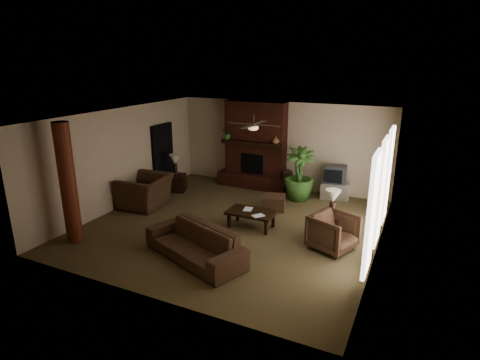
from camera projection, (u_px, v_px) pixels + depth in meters
The scene contains 23 objects.
room_shell at pixel (233, 173), 9.68m from camera, with size 7.00×7.00×7.00m.
fireplace at pixel (255, 152), 12.86m from camera, with size 2.40×0.70×2.80m.
windows at pixel (381, 192), 8.45m from camera, with size 0.08×3.65×2.35m.
log_column at pixel (68, 184), 8.83m from camera, with size 0.36×0.36×2.80m, color maroon.
doorway at pixel (163, 156), 12.75m from camera, with size 0.10×1.00×2.10m, color black.
ceiling_fan at pixel (253, 126), 9.44m from camera, with size 1.35×1.35×0.37m.
sofa at pixel (195, 238), 8.29m from camera, with size 2.40×0.70×0.94m, color #432C1C.
armchair_left at pixel (145, 186), 11.22m from camera, with size 1.37×0.89×1.20m, color #432C1C.
armchair_right at pixel (333, 230), 8.70m from camera, with size 0.88×0.83×0.91m, color #432C1C.
coffee_table at pixel (251, 213), 9.86m from camera, with size 1.20×0.70×0.43m.
ottoman at pixel (274, 202), 11.10m from camera, with size 0.60×0.60×0.40m, color #432C1C.
tv_stand at pixel (334, 190), 11.97m from camera, with size 0.85×0.50×0.50m, color #B9B9BB.
tv at pixel (335, 174), 11.82m from camera, with size 0.72×0.61×0.52m.
floor_vase at pixel (287, 179), 12.45m from camera, with size 0.34×0.34×0.77m.
floor_plant at pixel (299, 185), 11.83m from camera, with size 0.89×1.59×0.89m, color #386026.
side_table_left at pixel (178, 183), 12.61m from camera, with size 0.50×0.50×0.55m, color black.
lamp_left at pixel (175, 161), 12.41m from camera, with size 0.43×0.43×0.65m.
side_table_right at pixel (333, 226), 9.35m from camera, with size 0.50×0.50×0.55m, color black.
lamp_right at pixel (333, 198), 9.10m from camera, with size 0.43×0.43×0.65m.
mantel_plant at pixel (227, 134), 12.83m from camera, with size 0.38×0.42×0.33m, color #386026.
mantel_vase at pixel (276, 140), 12.15m from camera, with size 0.22×0.23×0.22m, color brown.
book_a at pixel (244, 204), 9.93m from camera, with size 0.22×0.03×0.29m, color #999999.
book_b at pixel (256, 209), 9.59m from camera, with size 0.21×0.02×0.29m, color #999999.
Camera 1 is at (4.16, -8.32, 4.10)m, focal length 29.44 mm.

